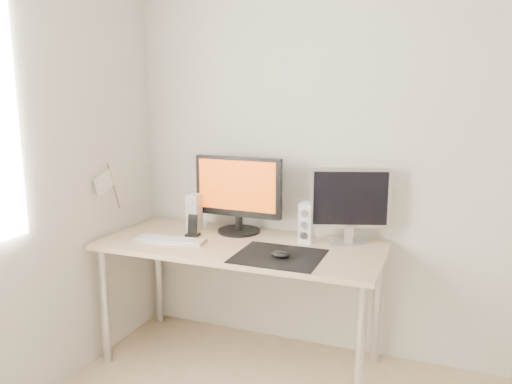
% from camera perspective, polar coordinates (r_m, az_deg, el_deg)
% --- Properties ---
extents(wall_back, '(3.50, 0.00, 3.50)m').
position_cam_1_polar(wall_back, '(2.90, 18.41, 4.38)').
color(wall_back, beige).
rests_on(wall_back, ground).
extents(mousepad, '(0.45, 0.40, 0.00)m').
position_cam_1_polar(mousepad, '(2.62, 2.60, -7.33)').
color(mousepad, black).
rests_on(mousepad, desk).
extents(mouse, '(0.10, 0.06, 0.04)m').
position_cam_1_polar(mouse, '(2.59, 2.81, -7.17)').
color(mouse, black).
rests_on(mouse, mousepad).
extents(desk, '(1.60, 0.70, 0.73)m').
position_cam_1_polar(desk, '(2.87, -1.76, -7.33)').
color(desk, '#D1B587').
rests_on(desk, ground).
extents(main_monitor, '(0.55, 0.27, 0.47)m').
position_cam_1_polar(main_monitor, '(3.00, -2.06, 0.02)').
color(main_monitor, black).
rests_on(main_monitor, desk).
extents(second_monitor, '(0.44, 0.22, 0.43)m').
position_cam_1_polar(second_monitor, '(2.83, 10.68, -1.13)').
color(second_monitor, silver).
rests_on(second_monitor, desk).
extents(speaker_left, '(0.07, 0.09, 0.23)m').
position_cam_1_polar(speaker_left, '(3.09, -7.08, -2.35)').
color(speaker_left, white).
rests_on(speaker_left, desk).
extents(speaker_right, '(0.07, 0.09, 0.23)m').
position_cam_1_polar(speaker_right, '(2.84, 5.76, -3.54)').
color(speaker_right, white).
rests_on(speaker_right, desk).
extents(keyboard, '(0.43, 0.16, 0.02)m').
position_cam_1_polar(keyboard, '(2.93, -9.78, -5.39)').
color(keyboard, '#A8A8AB').
rests_on(keyboard, desk).
extents(phone_dock, '(0.07, 0.06, 0.13)m').
position_cam_1_polar(phone_dock, '(3.00, -7.25, -4.27)').
color(phone_dock, black).
rests_on(phone_dock, desk).
extents(pennant, '(0.01, 0.23, 0.29)m').
position_cam_1_polar(pennant, '(3.05, -16.67, 0.95)').
color(pennant, '#A57F54').
rests_on(pennant, wall_left).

